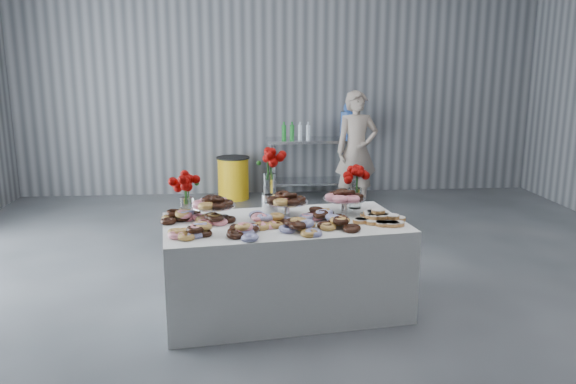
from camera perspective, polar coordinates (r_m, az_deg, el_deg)
name	(u,v)px	position (r m, az deg, el deg)	size (l,w,h in m)	color
ground	(320,313)	(4.69, 3.23, -12.14)	(9.00, 9.00, 0.00)	#36383D
display_table	(284,266)	(4.61, -0.39, -7.53)	(1.90, 1.00, 0.75)	silver
prep_table	(316,157)	(8.50, 2.90, 3.56)	(1.50, 0.60, 0.90)	silver
donut_mounds	(285,218)	(4.43, -0.35, -2.65)	(1.80, 0.80, 0.09)	#B99143
cake_stand_left	(213,204)	(4.52, -7.63, -1.21)	(0.36, 0.36, 0.17)	silver
cake_stand_mid	(286,200)	(4.61, -0.18, -0.83)	(0.36, 0.36, 0.17)	silver
cake_stand_right	(344,197)	(4.74, 5.74, -0.52)	(0.36, 0.36, 0.17)	silver
danish_pile	(379,215)	(4.55, 9.28, -2.28)	(0.48, 0.48, 0.11)	white
bouquet_left	(186,183)	(4.58, -10.29, 0.87)	(0.26, 0.26, 0.42)	white
bouquet_right	(356,175)	(4.89, 6.90, 1.74)	(0.26, 0.26, 0.42)	white
bouquet_center	(270,168)	(4.73, -1.88, 2.48)	(0.26, 0.26, 0.57)	silver
water_jug	(350,122)	(8.51, 6.30, 7.12)	(0.28, 0.28, 0.55)	#3E6FD5
drink_bottles	(296,131)	(8.30, 0.82, 6.26)	(0.54, 0.08, 0.27)	#268C33
person	(357,151)	(7.84, 6.99, 4.20)	(0.60, 0.39, 1.64)	#CC8C93
trash_barrel	(233,178)	(8.47, -5.58, 1.44)	(0.50, 0.50, 0.64)	yellow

